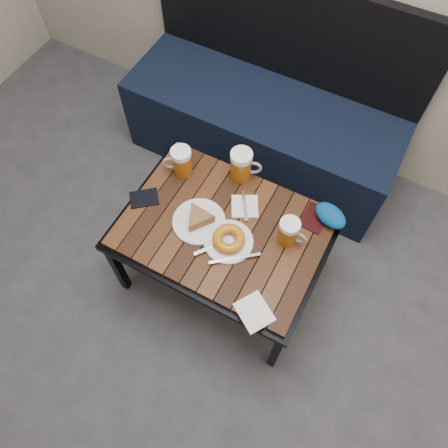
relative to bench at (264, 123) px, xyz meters
The scene contains 13 objects.
room_shell 1.96m from the bench, 77.97° to the right, with size 4.00×4.00×4.00m.
bench is the anchor object (origin of this frame).
cafe_table 0.78m from the bench, 77.82° to the right, with size 0.84×0.62×0.47m.
beer_mug_left 0.66m from the bench, 102.33° to the right, with size 0.13×0.11×0.14m.
beer_mug_centre 0.57m from the bench, 77.73° to the right, with size 0.14×0.12×0.15m.
beer_mug_right 0.83m from the bench, 59.01° to the right, with size 0.12×0.08×0.13m.
plate_pie 0.81m from the bench, 85.50° to the right, with size 0.21×0.21×0.06m.
plate_bagel 0.86m from the bench, 75.31° to the right, with size 0.24×0.22×0.05m.
napkin_left 0.68m from the bench, 72.88° to the right, with size 0.15×0.15×0.01m.
napkin_right 1.11m from the bench, 67.16° to the right, with size 0.17×0.16×0.01m.
passport_navy 0.83m from the bench, 104.22° to the right, with size 0.08×0.12×0.01m, color black.
passport_burgundy 0.74m from the bench, 48.89° to the right, with size 0.09×0.13×0.01m, color black.
knit_pouch 0.77m from the bench, 44.57° to the right, with size 0.14×0.09×0.06m, color navy.
Camera 1 is at (0.29, 0.27, 2.01)m, focal length 35.00 mm.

